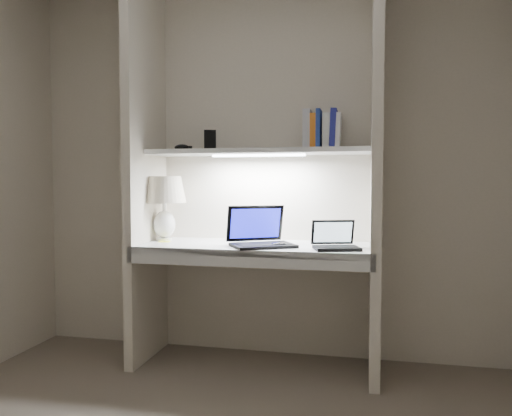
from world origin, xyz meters
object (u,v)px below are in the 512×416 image
(table_lamp, at_px, (164,197))
(laptop_netbook, at_px, (335,242))
(laptop_main, at_px, (260,237))
(speaker, at_px, (238,230))
(book_row, at_px, (322,131))

(table_lamp, distance_m, laptop_netbook, 1.17)
(table_lamp, xyz_separation_m, laptop_main, (0.68, -0.13, -0.23))
(speaker, height_order, book_row, book_row)
(laptop_main, relative_size, laptop_netbook, 1.53)
(laptop_main, bearing_deg, speaker, 103.07)
(table_lamp, height_order, laptop_netbook, table_lamp)
(table_lamp, height_order, book_row, book_row)
(table_lamp, distance_m, speaker, 0.53)
(table_lamp, relative_size, laptop_main, 0.91)
(laptop_main, relative_size, speaker, 3.17)
(laptop_main, distance_m, laptop_netbook, 0.46)
(laptop_main, bearing_deg, book_row, 2.55)
(laptop_main, xyz_separation_m, laptop_netbook, (0.46, -0.04, -0.02))
(laptop_main, height_order, speaker, laptop_main)
(laptop_netbook, relative_size, book_row, 1.23)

